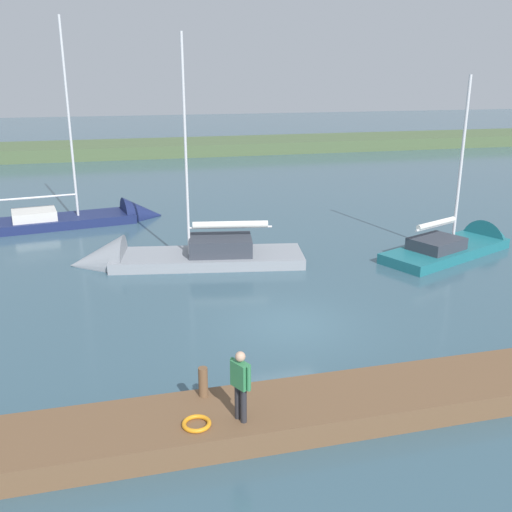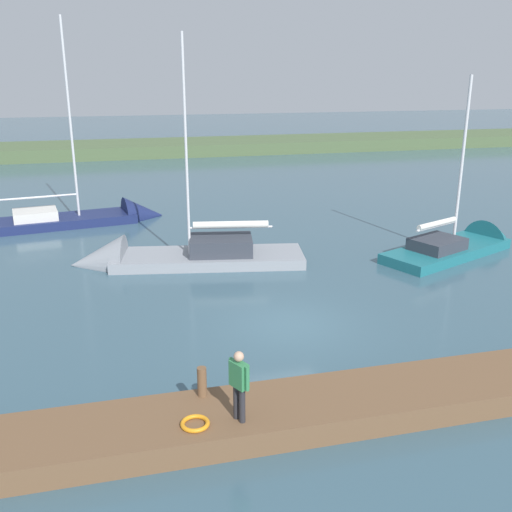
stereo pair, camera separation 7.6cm
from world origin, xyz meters
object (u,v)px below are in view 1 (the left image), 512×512
Objects in this scene: life_ring_buoy at (197,424)px; sailboat_far_left at (164,261)px; mooring_post_near at (203,382)px; sailboat_mid_channel at (95,220)px; person_on_dock at (240,381)px; sailboat_far_right at (466,247)px.

sailboat_far_left reaches higher than life_ring_buoy.
mooring_post_near is 0.06× the size of sailboat_mid_channel.
life_ring_buoy is 0.05× the size of sailboat_mid_channel.
life_ring_buoy is 1.37m from person_on_dock.
mooring_post_near is 1.14× the size of life_ring_buoy.
sailboat_mid_channel is 19.85m from sailboat_far_right.
life_ring_buoy is at bearing 73.57° from mooring_post_near.
mooring_post_near is at bearing -91.30° from sailboat_mid_channel.
sailboat_far_right reaches higher than life_ring_buoy.
sailboat_far_right is (-14.26, 1.28, -0.03)m from sailboat_far_left.
life_ring_buoy is 13.34m from sailboat_far_left.
sailboat_mid_channel is at bearing 127.36° from sailboat_far_right.
sailboat_mid_channel reaches higher than sailboat_far_left.
sailboat_far_left is 8.98m from sailboat_mid_channel.
mooring_post_near is at bearing 98.97° from sailboat_far_left.
life_ring_buoy is at bearing -92.64° from sailboat_mid_channel.
sailboat_far_right is at bearing -143.19° from mooring_post_near.
sailboat_far_right is (-14.48, -10.83, -0.85)m from mooring_post_near.
mooring_post_near is 12.15m from sailboat_far_left.
sailboat_mid_channel is 7.04× the size of person_on_dock.
sailboat_far_right reaches higher than mooring_post_near.
life_ring_buoy is at bearing -164.22° from sailboat_far_right.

